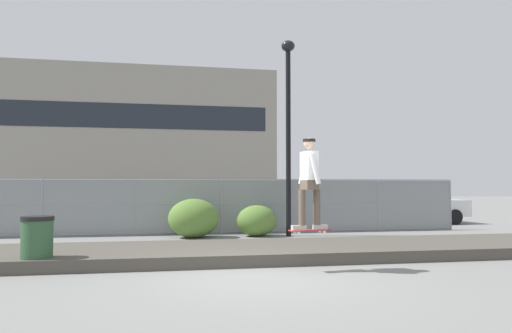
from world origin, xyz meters
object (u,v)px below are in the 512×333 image
at_px(skateboard, 310,230).
at_px(shrub_center, 257,221).
at_px(parked_car_mid, 259,205).
at_px(street_lamp, 288,113).
at_px(skater, 309,177).
at_px(parked_car_far, 412,204).
at_px(trash_bin, 37,244).
at_px(shrub_left, 194,218).
at_px(parked_car_near, 81,206).

bearing_deg(skateboard, shrub_center, 89.11).
distance_m(parked_car_mid, shrub_center, 3.96).
relative_size(street_lamp, shrub_center, 4.96).
distance_m(skater, shrub_center, 6.23).
bearing_deg(skateboard, parked_car_far, 52.26).
bearing_deg(parked_car_mid, shrub_center, -101.39).
xyz_separation_m(skateboard, parked_car_mid, (0.87, 9.97, 0.08)).
bearing_deg(parked_car_far, trash_bin, -144.80).
xyz_separation_m(shrub_left, shrub_center, (2.02, 0.10, -0.11)).
relative_size(skater, street_lamp, 0.27).
height_order(skateboard, parked_car_near, parked_car_near).
relative_size(street_lamp, parked_car_far, 1.41).
relative_size(parked_car_near, parked_car_mid, 0.98).
xyz_separation_m(skateboard, trash_bin, (-5.04, 0.89, -0.24)).
height_order(skater, parked_car_mid, skater).
distance_m(skater, shrub_left, 6.41).
relative_size(street_lamp, parked_car_near, 1.45).
height_order(parked_car_near, shrub_center, parked_car_near).
relative_size(street_lamp, shrub_left, 4.07).
xyz_separation_m(skater, parked_car_mid, (0.87, 9.97, -0.92)).
relative_size(parked_car_near, shrub_center, 3.43).
xyz_separation_m(parked_car_mid, parked_car_far, (6.69, -0.19, 0.00)).
xyz_separation_m(street_lamp, trash_bin, (-6.15, -5.10, -3.48)).
distance_m(skater, trash_bin, 5.26).
xyz_separation_m(parked_car_far, shrub_left, (-9.49, -3.77, -0.23)).
distance_m(shrub_left, trash_bin, 5.99).
xyz_separation_m(skater, street_lamp, (1.11, 5.99, 2.24)).
xyz_separation_m(skateboard, shrub_left, (-1.92, 6.00, -0.16)).
distance_m(parked_car_near, shrub_center, 7.39).
bearing_deg(trash_bin, parked_car_near, 96.44).
bearing_deg(street_lamp, shrub_center, 173.71).
bearing_deg(parked_car_mid, parked_car_near, 178.61).
xyz_separation_m(skater, parked_car_far, (7.57, 9.78, -0.92)).
distance_m(skateboard, street_lamp, 6.90).
height_order(street_lamp, shrub_center, street_lamp).
distance_m(parked_car_near, shrub_left, 5.87).
relative_size(shrub_center, trash_bin, 1.25).
bearing_deg(shrub_center, street_lamp, -6.29).
distance_m(shrub_center, trash_bin, 7.31).
relative_size(parked_car_near, shrub_left, 2.81).
xyz_separation_m(parked_car_far, shrub_center, (-7.47, -3.68, -0.34)).
height_order(street_lamp, shrub_left, street_lamp).
xyz_separation_m(street_lamp, parked_car_near, (-7.19, 4.15, -3.17)).
bearing_deg(parked_car_near, trash_bin, -83.56).
relative_size(shrub_left, trash_bin, 1.52).
bearing_deg(street_lamp, skater, -100.54).
distance_m(parked_car_near, trash_bin, 9.32).
distance_m(parked_car_far, shrub_center, 8.34).
distance_m(parked_car_far, shrub_left, 10.22).
distance_m(skateboard, skater, 1.00).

